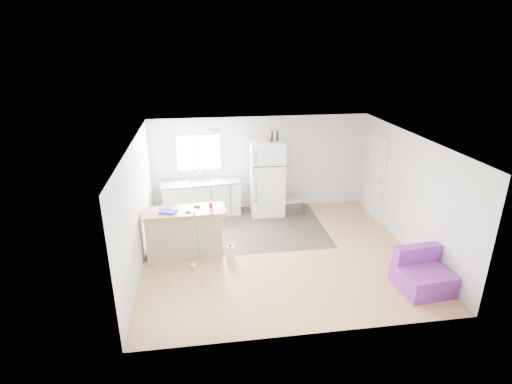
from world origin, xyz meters
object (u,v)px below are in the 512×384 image
(purple_seat, at_px, (422,275))
(red_cup, at_px, (211,205))
(peninsula, at_px, (184,233))
(mop, at_px, (195,257))
(blue_tray, at_px, (168,212))
(cooler, at_px, (291,206))
(cardboard_box, at_px, (263,136))
(kitchen_cabinets, at_px, (201,198))
(refrigerator, at_px, (267,178))
(cleaner_jug, at_px, (230,253))
(bottle_left, at_px, (272,136))
(bottle_right, at_px, (277,136))

(purple_seat, bearing_deg, red_cup, 147.41)
(peninsula, relative_size, purple_seat, 1.77)
(mop, height_order, blue_tray, mop)
(cooler, bearing_deg, blue_tray, -154.22)
(cooler, distance_m, purple_seat, 3.88)
(cooler, distance_m, cardboard_box, 1.95)
(kitchen_cabinets, relative_size, cooler, 3.56)
(refrigerator, distance_m, mop, 3.12)
(cleaner_jug, xyz_separation_m, bottle_left, (1.22, 2.18, 1.84))
(blue_tray, xyz_separation_m, bottle_left, (2.40, 1.93, 0.97))
(refrigerator, xyz_separation_m, purple_seat, (2.16, -3.71, -0.68))
(purple_seat, height_order, mop, mop)
(refrigerator, xyz_separation_m, red_cup, (-1.46, -1.85, 0.13))
(kitchen_cabinets, height_order, cleaner_jug, kitchen_cabinets)
(refrigerator, xyz_separation_m, cleaner_jug, (-1.12, -2.23, -0.78))
(cardboard_box, height_order, bottle_left, cardboard_box)
(bottle_left, height_order, bottle_right, same)
(cardboard_box, relative_size, bottle_right, 1.20)
(refrigerator, bearing_deg, cleaner_jug, -115.17)
(refrigerator, height_order, cooler, refrigerator)
(purple_seat, xyz_separation_m, red_cup, (-3.62, 1.86, 0.80))
(cleaner_jug, relative_size, bottle_left, 1.39)
(cleaner_jug, height_order, cardboard_box, cardboard_box)
(blue_tray, relative_size, cardboard_box, 1.00)
(blue_tray, bearing_deg, cleaner_jug, -12.18)
(kitchen_cabinets, distance_m, purple_seat, 5.39)
(cooler, bearing_deg, mop, -143.28)
(kitchen_cabinets, bearing_deg, refrigerator, -9.19)
(red_cup, distance_m, blue_tray, 0.85)
(mop, height_order, bottle_right, bottle_right)
(bottle_left, bearing_deg, cardboard_box, -171.60)
(purple_seat, height_order, bottle_right, bottle_right)
(peninsula, height_order, red_cup, red_cup)
(kitchen_cabinets, bearing_deg, red_cup, -90.18)
(cardboard_box, bearing_deg, mop, -126.12)
(refrigerator, relative_size, bottle_left, 7.48)
(refrigerator, bearing_deg, mop, -125.57)
(purple_seat, bearing_deg, kitchen_cabinets, 129.61)
(cooler, height_order, blue_tray, blue_tray)
(mop, xyz_separation_m, blue_tray, (-0.47, 0.45, 0.79))
(kitchen_cabinets, xyz_separation_m, cooler, (2.25, -0.26, -0.24))
(bottle_right, bearing_deg, bottle_left, -155.57)
(peninsula, relative_size, bottle_right, 6.62)
(bottle_right, bearing_deg, purple_seat, -62.82)
(cleaner_jug, bearing_deg, kitchen_cabinets, 114.64)
(bottle_left, bearing_deg, red_cup, -130.84)
(bottle_left, relative_size, bottle_right, 1.00)
(mop, distance_m, blue_tray, 1.02)
(mop, bearing_deg, blue_tray, 152.00)
(refrigerator, distance_m, blue_tray, 3.04)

